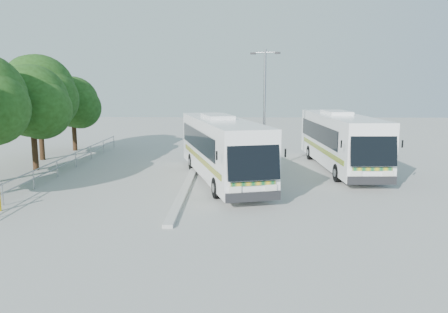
{
  "coord_description": "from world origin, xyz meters",
  "views": [
    {
      "loc": [
        0.12,
        -21.39,
        5.25
      ],
      "look_at": [
        -0.38,
        1.72,
        1.44
      ],
      "focal_mm": 35.0,
      "sensor_mm": 36.0,
      "label": 1
    }
  ],
  "objects_px": {
    "tree_far_e": "(73,102)",
    "lamppost": "(264,105)",
    "tree_far_d": "(39,91)",
    "coach_main": "(221,147)",
    "tree_far_c": "(33,101)",
    "coach_adjacent": "(340,139)"
  },
  "relations": [
    {
      "from": "tree_far_d",
      "to": "coach_main",
      "type": "relative_size",
      "value": 0.59
    },
    {
      "from": "tree_far_e",
      "to": "tree_far_c",
      "type": "bearing_deg",
      "value": -86.46
    },
    {
      "from": "coach_adjacent",
      "to": "lamppost",
      "type": "bearing_deg",
      "value": -173.16
    },
    {
      "from": "coach_main",
      "to": "coach_adjacent",
      "type": "relative_size",
      "value": 1.01
    },
    {
      "from": "tree_far_e",
      "to": "coach_adjacent",
      "type": "distance_m",
      "value": 20.87
    },
    {
      "from": "lamppost",
      "to": "coach_main",
      "type": "bearing_deg",
      "value": -118.05
    },
    {
      "from": "tree_far_c",
      "to": "lamppost",
      "type": "distance_m",
      "value": 14.12
    },
    {
      "from": "tree_far_d",
      "to": "tree_far_e",
      "type": "bearing_deg",
      "value": 81.37
    },
    {
      "from": "tree_far_c",
      "to": "tree_far_d",
      "type": "bearing_deg",
      "value": 107.83
    },
    {
      "from": "tree_far_d",
      "to": "coach_adjacent",
      "type": "relative_size",
      "value": 0.6
    },
    {
      "from": "tree_far_c",
      "to": "lamppost",
      "type": "height_order",
      "value": "lamppost"
    },
    {
      "from": "tree_far_e",
      "to": "lamppost",
      "type": "distance_m",
      "value": 16.71
    },
    {
      "from": "tree_far_e",
      "to": "coach_adjacent",
      "type": "height_order",
      "value": "tree_far_e"
    },
    {
      "from": "tree_far_c",
      "to": "tree_far_d",
      "type": "xyz_separation_m",
      "value": [
        -1.19,
        3.7,
        0.56
      ]
    },
    {
      "from": "tree_far_d",
      "to": "lamppost",
      "type": "bearing_deg",
      "value": -13.15
    },
    {
      "from": "tree_far_c",
      "to": "lamppost",
      "type": "xyz_separation_m",
      "value": [
        14.12,
        0.12,
        -0.21
      ]
    },
    {
      "from": "tree_far_c",
      "to": "coach_adjacent",
      "type": "distance_m",
      "value": 19.1
    },
    {
      "from": "tree_far_e",
      "to": "coach_adjacent",
      "type": "xyz_separation_m",
      "value": [
        19.44,
        -7.33,
        -2.03
      ]
    },
    {
      "from": "tree_far_c",
      "to": "tree_far_e",
      "type": "distance_m",
      "value": 8.22
    },
    {
      "from": "tree_far_c",
      "to": "coach_main",
      "type": "bearing_deg",
      "value": -12.93
    },
    {
      "from": "tree_far_d",
      "to": "tree_far_e",
      "type": "relative_size",
      "value": 1.24
    },
    {
      "from": "coach_main",
      "to": "lamppost",
      "type": "distance_m",
      "value": 4.36
    }
  ]
}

